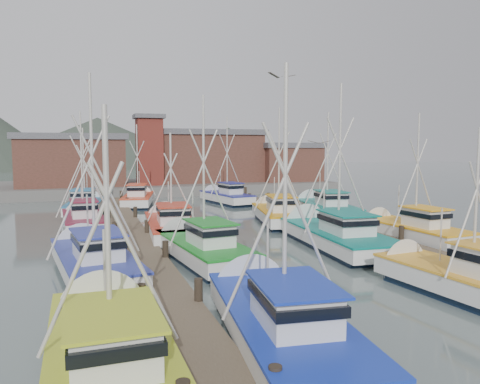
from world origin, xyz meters
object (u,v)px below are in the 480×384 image
object	(u,v)px
boat_0	(276,319)
boat_12	(139,199)
lookout_tower	(149,149)
boat_1	(458,279)
boat_4	(199,247)
boat_8	(170,226)

from	to	relation	value
boat_0	boat_12	world-z (taller)	boat_0
lookout_tower	boat_1	distance (m)	44.26
boat_4	boat_12	xyz separation A→B (m)	(-0.39, 24.09, -0.00)
lookout_tower	boat_1	world-z (taller)	lookout_tower
boat_4	boat_8	size ratio (longest dim) A/B	0.95
boat_4	boat_12	world-z (taller)	boat_4
boat_0	boat_12	xyz separation A→B (m)	(-0.22, 34.64, -0.00)
boat_4	boat_0	bearing A→B (deg)	-97.66
lookout_tower	boat_12	xyz separation A→B (m)	(-2.57, -10.56, -4.87)
boat_4	boat_8	distance (m)	7.17
boat_8	boat_12	size ratio (longest dim) A/B	1.09
boat_0	boat_8	distance (m)	17.71
lookout_tower	boat_8	size ratio (longest dim) A/B	0.89
boat_0	boat_1	size ratio (longest dim) A/B	1.12
boat_1	boat_4	xyz separation A→B (m)	(-8.24, 8.92, 0.01)
boat_1	boat_4	bearing A→B (deg)	126.53
boat_0	boat_12	distance (m)	34.64
boat_0	boat_4	world-z (taller)	boat_4
lookout_tower	boat_0	size ratio (longest dim) A/B	0.88
boat_0	lookout_tower	bearing A→B (deg)	93.30
boat_1	boat_8	world-z (taller)	boat_8
lookout_tower	boat_8	bearing A→B (deg)	-95.00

